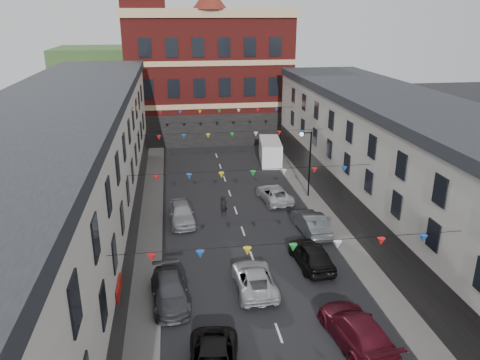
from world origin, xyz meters
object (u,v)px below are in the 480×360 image
car_right_c (357,330)px  car_right_d (312,255)px  street_lamp (307,155)px  car_left_d (170,291)px  car_right_f (274,194)px  car_right_e (311,223)px  moving_car (254,279)px  pedestrian (224,206)px  white_van (270,151)px  car_left_e (182,213)px

car_right_c → car_right_d: bearing=-96.6°
street_lamp → car_right_c: street_lamp is taller
car_right_d → car_left_d: bearing=12.8°
car_left_d → car_right_f: 16.68m
car_right_e → street_lamp: bearing=-106.8°
moving_car → pedestrian: size_ratio=2.97×
car_left_d → moving_car: size_ratio=1.00×
car_right_f → white_van: 11.35m
car_left_d → moving_car: (4.97, 0.62, -0.03)m
white_van → pedestrian: 15.18m
car_right_d → car_left_e: bearing=-48.5°
car_left_d → car_right_d: car_right_d is taller
car_left_e → car_right_d: bearing=-48.6°
car_left_d → car_left_e: 10.76m
car_right_d → moving_car: 4.64m
car_right_f → moving_car: size_ratio=0.99×
car_left_d → white_van: 27.49m
car_left_d → white_van: white_van is taller
car_right_d → moving_car: (-4.13, -2.12, -0.13)m
car_left_d → moving_car: car_left_d is taller
moving_car → car_left_d: bearing=6.5°
car_right_d → car_right_e: bearing=-110.0°
street_lamp → car_left_d: size_ratio=1.23×
pedestrian → white_van: bearing=47.7°
street_lamp → car_left_e: bearing=-161.6°
pedestrian → car_left_e: bearing=177.2°
moving_car → car_right_d: bearing=-153.4°
street_lamp → car_right_e: 7.72m
car_right_d → car_right_f: (-0.00, 11.24, -0.14)m
car_left_d → car_left_e: car_left_e is taller
car_right_e → moving_car: 8.82m
car_left_e → car_right_f: size_ratio=0.97×
car_right_f → white_van: white_van is taller
car_right_d → moving_car: size_ratio=0.97×
street_lamp → car_right_c: (-2.95, -19.36, -3.10)m
street_lamp → car_right_f: (-2.95, -0.41, -3.24)m
moving_car → pedestrian: (-0.55, 10.90, 0.14)m
car_right_d → car_right_e: car_right_d is taller
street_lamp → car_left_d: bearing=-129.9°
car_right_f → car_left_e: bearing=14.4°
street_lamp → car_right_f: bearing=-172.1°
car_left_e → car_right_e: car_left_e is taller
car_right_e → car_right_f: (-1.37, 6.47, -0.11)m
car_left_d → car_right_d: 9.50m
car_right_d → car_right_f: bearing=-93.9°
street_lamp → moving_car: street_lamp is taller
moving_car → street_lamp: bearing=-117.8°
car_right_d → pedestrian: (-4.68, 8.78, 0.01)m
car_left_e → car_right_e: size_ratio=0.99×
car_right_c → moving_car: bearing=-60.2°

